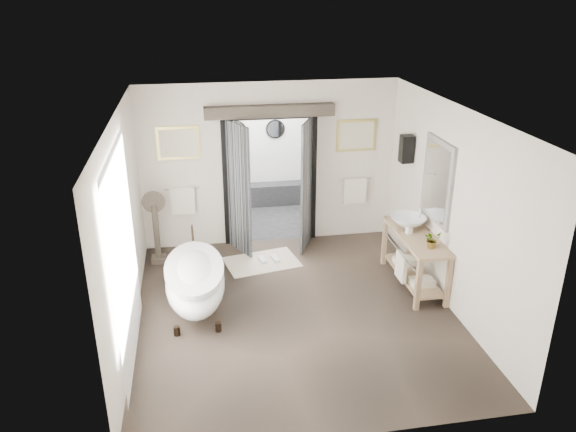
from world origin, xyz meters
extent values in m
plane|color=#483B2F|center=(0.00, 0.00, 0.00)|extent=(5.00, 5.00, 0.00)
cube|color=beige|center=(0.00, -2.50, 1.45)|extent=(4.50, 0.02, 2.90)
cube|color=beige|center=(-2.25, 0.00, 1.45)|extent=(0.02, 5.00, 2.90)
cube|color=beige|center=(2.25, 0.00, 1.45)|extent=(0.02, 5.00, 2.90)
cube|color=beige|center=(-1.52, 2.50, 1.45)|extent=(1.45, 0.02, 2.90)
cube|color=beige|center=(1.52, 2.50, 1.45)|extent=(1.45, 0.02, 2.90)
cube|color=beige|center=(0.00, 2.50, 2.60)|extent=(1.60, 0.02, 0.60)
cube|color=silver|center=(0.00, 0.00, 2.90)|extent=(4.50, 5.00, 0.02)
cube|color=silver|center=(-2.20, -0.60, 1.35)|extent=(0.02, 2.20, 2.70)
cube|color=gray|center=(2.23, 0.48, 1.70)|extent=(0.05, 0.95, 1.25)
cube|color=silver|center=(2.19, 0.48, 1.70)|extent=(0.01, 0.80, 1.10)
cube|color=black|center=(2.13, 1.55, 1.90)|extent=(0.20, 0.20, 0.45)
sphere|color=#FFCC8C|center=(2.13, 1.55, 1.90)|extent=(0.10, 0.10, 0.10)
cube|color=black|center=(0.00, 3.50, 0.01)|extent=(2.20, 2.00, 0.01)
cube|color=silver|center=(0.00, 3.50, 2.50)|extent=(2.20, 2.00, 0.02)
cube|color=white|center=(0.00, 4.50, 1.25)|extent=(2.20, 0.02, 2.50)
cube|color=white|center=(-1.10, 3.50, 1.25)|extent=(0.02, 2.00, 2.50)
cube|color=white|center=(1.10, 3.50, 1.25)|extent=(0.02, 2.00, 2.50)
cube|color=black|center=(0.00, 4.32, 0.23)|extent=(2.00, 0.35, 0.45)
cylinder|color=silver|center=(-0.40, 4.47, 1.60)|extent=(0.40, 0.03, 0.40)
cylinder|color=silver|center=(0.40, 4.47, 1.60)|extent=(0.40, 0.03, 0.40)
cube|color=black|center=(-0.80, 2.50, 1.15)|extent=(0.07, 0.10, 2.30)
cube|color=black|center=(0.80, 2.50, 1.15)|extent=(0.07, 0.10, 2.30)
cube|color=black|center=(0.00, 2.50, 2.30)|extent=(1.67, 0.10, 0.07)
cube|color=black|center=(-0.60, 2.15, 1.15)|extent=(0.37, 0.75, 2.30)
cube|color=black|center=(0.60, 2.15, 1.15)|extent=(0.37, 0.75, 2.30)
cube|color=#4F4439|center=(0.00, 2.40, 2.42)|extent=(2.20, 0.20, 0.20)
cube|color=tan|center=(-1.55, 2.48, 1.92)|extent=(0.72, 0.03, 0.57)
cube|color=#EEEACA|center=(-1.55, 2.46, 1.92)|extent=(0.62, 0.01, 0.47)
cube|color=tan|center=(1.55, 2.48, 1.92)|extent=(0.72, 0.03, 0.57)
cube|color=#EEEACA|center=(1.55, 2.46, 1.92)|extent=(0.62, 0.01, 0.47)
cylinder|color=silver|center=(-1.55, 2.44, 1.12)|extent=(0.60, 0.02, 0.02)
cube|color=beige|center=(-1.55, 2.42, 0.90)|extent=(0.42, 0.08, 0.48)
cylinder|color=silver|center=(1.55, 2.44, 1.12)|extent=(0.60, 0.02, 0.02)
cube|color=beige|center=(1.55, 2.42, 0.90)|extent=(0.42, 0.08, 0.48)
cylinder|color=black|center=(-1.68, -0.32, 0.07)|extent=(0.09, 0.09, 0.13)
cylinder|color=black|center=(-1.12, -0.32, 0.07)|extent=(0.09, 0.09, 0.13)
cylinder|color=black|center=(-1.68, 1.01, 0.07)|extent=(0.09, 0.09, 0.13)
cylinder|color=black|center=(-1.12, 1.01, 0.07)|extent=(0.09, 0.09, 0.13)
ellipsoid|color=white|center=(-1.40, 0.35, 0.43)|extent=(0.84, 1.89, 0.60)
cylinder|color=black|center=(-1.40, 1.21, 0.80)|extent=(0.03, 0.03, 0.24)
cube|color=tan|center=(1.75, -0.26, 0.42)|extent=(0.07, 0.07, 0.85)
cube|color=tan|center=(2.21, -0.26, 0.42)|extent=(0.07, 0.07, 0.85)
cube|color=tan|center=(1.75, 1.22, 0.42)|extent=(0.07, 0.07, 0.85)
cube|color=tan|center=(2.21, 1.22, 0.42)|extent=(0.07, 0.07, 0.85)
cube|color=tan|center=(1.98, 0.48, 0.82)|extent=(0.55, 1.60, 0.05)
cube|color=tan|center=(1.98, 0.48, 0.16)|extent=(0.45, 1.50, 0.03)
cylinder|color=silver|center=(1.71, 0.48, 0.60)|extent=(0.02, 1.40, 0.02)
cube|color=beige|center=(1.71, 0.33, 0.40)|extent=(0.06, 0.34, 0.42)
cube|color=beige|center=(1.98, 0.13, 0.23)|extent=(0.35, 0.25, 0.10)
cube|color=beige|center=(1.98, 0.83, 0.23)|extent=(0.35, 0.25, 0.10)
cube|color=#4F4439|center=(-2.01, 1.95, 0.04)|extent=(0.24, 0.24, 0.09)
cylinder|color=#4F4439|center=(-2.01, 1.95, 0.56)|extent=(0.10, 0.10, 0.94)
cylinder|color=silver|center=(-2.01, 1.97, 1.09)|extent=(0.33, 0.02, 0.33)
cylinder|color=#4F4439|center=(-2.01, 1.95, 1.09)|extent=(0.38, 0.02, 0.38)
cube|color=beige|center=(-0.28, 1.61, 0.01)|extent=(1.33, 1.02, 0.01)
cube|color=silver|center=(-0.27, 1.64, 0.04)|extent=(0.14, 0.26, 0.05)
cube|color=silver|center=(-0.05, 1.64, 0.04)|extent=(0.14, 0.26, 0.05)
imported|color=white|center=(1.94, 0.75, 0.95)|extent=(0.67, 0.67, 0.19)
imported|color=gray|center=(2.01, 0.01, 0.98)|extent=(0.28, 0.26, 0.26)
imported|color=gray|center=(1.87, 0.55, 0.94)|extent=(0.09, 0.09, 0.18)
imported|color=gray|center=(1.87, 1.06, 0.94)|extent=(0.16, 0.16, 0.19)
camera|label=1|loc=(-1.28, -6.87, 4.39)|focal=35.00mm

